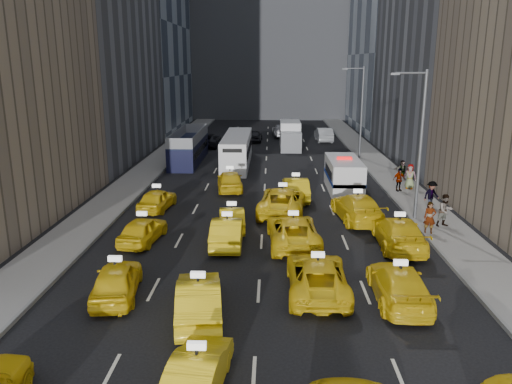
% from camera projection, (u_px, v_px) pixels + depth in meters
% --- Properties ---
extents(ground, '(160.00, 160.00, 0.00)m').
position_uv_depth(ground, '(257.00, 314.00, 19.24)').
color(ground, black).
rests_on(ground, ground).
extents(sidewalk_west, '(3.00, 90.00, 0.15)m').
position_uv_depth(sidewalk_west, '(146.00, 172.00, 43.71)').
color(sidewalk_west, gray).
rests_on(sidewalk_west, ground).
extents(sidewalk_east, '(3.00, 90.00, 0.15)m').
position_uv_depth(sidewalk_east, '(387.00, 173.00, 43.08)').
color(sidewalk_east, gray).
rests_on(sidewalk_east, ground).
extents(curb_west, '(0.15, 90.00, 0.18)m').
position_uv_depth(curb_west, '(162.00, 172.00, 43.66)').
color(curb_west, slate).
rests_on(curb_west, ground).
extents(curb_east, '(0.15, 90.00, 0.18)m').
position_uv_depth(curb_east, '(370.00, 173.00, 43.12)').
color(curb_east, slate).
rests_on(curb_east, ground).
extents(streetlight_near, '(2.15, 0.22, 9.00)m').
position_uv_depth(streetlight_near, '(419.00, 141.00, 29.33)').
color(streetlight_near, '#595B60').
rests_on(streetlight_near, ground).
extents(streetlight_far, '(2.15, 0.22, 9.00)m').
position_uv_depth(streetlight_far, '(361.00, 109.00, 48.67)').
color(streetlight_far, '#595B60').
rests_on(streetlight_far, ground).
extents(taxi_1, '(1.83, 4.17, 1.33)m').
position_uv_depth(taxi_1, '(198.00, 373.00, 14.48)').
color(taxi_1, yellow).
rests_on(taxi_1, ground).
extents(taxi_4, '(2.28, 4.48, 1.46)m').
position_uv_depth(taxi_4, '(117.00, 280.00, 20.47)').
color(taxi_4, yellow).
rests_on(taxi_4, ground).
extents(taxi_5, '(2.26, 4.85, 1.54)m').
position_uv_depth(taxi_5, '(199.00, 299.00, 18.76)').
color(taxi_5, yellow).
rests_on(taxi_5, ground).
extents(taxi_6, '(2.49, 5.32, 1.47)m').
position_uv_depth(taxi_6, '(317.00, 276.00, 20.86)').
color(taxi_6, yellow).
rests_on(taxi_6, ground).
extents(taxi_7, '(2.12, 5.03, 1.45)m').
position_uv_depth(taxi_7, '(399.00, 284.00, 20.10)').
color(taxi_7, yellow).
rests_on(taxi_7, ground).
extents(taxi_8, '(2.19, 4.26, 1.39)m').
position_uv_depth(taxi_8, '(143.00, 230.00, 26.71)').
color(taxi_8, yellow).
rests_on(taxi_8, ground).
extents(taxi_9, '(1.67, 4.58, 1.50)m').
position_uv_depth(taxi_9, '(227.00, 231.00, 26.30)').
color(taxi_9, yellow).
rests_on(taxi_9, ground).
extents(taxi_10, '(2.89, 5.67, 1.53)m').
position_uv_depth(taxi_10, '(293.00, 231.00, 26.33)').
color(taxi_10, yellow).
rests_on(taxi_10, ground).
extents(taxi_11, '(2.34, 5.48, 1.58)m').
position_uv_depth(taxi_11, '(399.00, 233.00, 25.99)').
color(taxi_11, yellow).
rests_on(taxi_11, ground).
extents(taxi_12, '(2.14, 4.27, 1.40)m').
position_uv_depth(taxi_12, '(157.00, 199.00, 32.60)').
color(taxi_12, yellow).
rests_on(taxi_12, ground).
extents(taxi_13, '(1.81, 4.14, 1.33)m').
position_uv_depth(taxi_13, '(232.00, 218.00, 28.81)').
color(taxi_13, yellow).
rests_on(taxi_13, ground).
extents(taxi_14, '(3.46, 6.32, 1.68)m').
position_uv_depth(taxi_14, '(283.00, 201.00, 31.79)').
color(taxi_14, yellow).
rests_on(taxi_14, ground).
extents(taxi_15, '(2.90, 5.84, 1.63)m').
position_uv_depth(taxi_15, '(357.00, 207.00, 30.40)').
color(taxi_15, yellow).
rests_on(taxi_15, ground).
extents(taxi_16, '(2.37, 4.73, 1.55)m').
position_uv_depth(taxi_16, '(230.00, 180.00, 37.49)').
color(taxi_16, yellow).
rests_on(taxi_16, ground).
extents(taxi_17, '(1.83, 4.83, 1.57)m').
position_uv_depth(taxi_17, '(296.00, 188.00, 35.08)').
color(taxi_17, yellow).
rests_on(taxi_17, ground).
extents(nypd_van, '(2.79, 6.16, 2.57)m').
position_uv_depth(nypd_van, '(344.00, 175.00, 37.37)').
color(nypd_van, silver).
rests_on(nypd_van, ground).
extents(double_decker, '(2.49, 10.44, 3.03)m').
position_uv_depth(double_decker, '(189.00, 147.00, 48.05)').
color(double_decker, black).
rests_on(double_decker, ground).
extents(city_bus, '(2.36, 11.06, 2.86)m').
position_uv_depth(city_bus, '(237.00, 150.00, 46.50)').
color(city_bus, white).
rests_on(city_bus, ground).
extents(box_truck, '(2.84, 6.63, 2.95)m').
position_uv_depth(box_truck, '(290.00, 136.00, 55.58)').
color(box_truck, white).
rests_on(box_truck, ground).
extents(misc_car_0, '(1.79, 4.44, 1.43)m').
position_uv_depth(misc_car_0, '(341.00, 160.00, 45.45)').
color(misc_car_0, '#9B9EA2').
rests_on(misc_car_0, ground).
extents(misc_car_1, '(2.57, 5.39, 1.48)m').
position_uv_depth(misc_car_1, '(209.00, 140.00, 56.93)').
color(misc_car_1, black).
rests_on(misc_car_1, ground).
extents(misc_car_2, '(2.49, 5.56, 1.58)m').
position_uv_depth(misc_car_2, '(281.00, 130.00, 64.70)').
color(misc_car_2, gray).
rests_on(misc_car_2, ground).
extents(misc_car_3, '(1.84, 4.24, 1.43)m').
position_uv_depth(misc_car_3, '(255.00, 136.00, 60.47)').
color(misc_car_3, black).
rests_on(misc_car_3, ground).
extents(misc_car_4, '(1.95, 5.15, 1.68)m').
position_uv_depth(misc_car_4, '(324.00, 134.00, 60.74)').
color(misc_car_4, '#9CA0A3').
rests_on(misc_car_4, ground).
extents(pedestrian_0, '(0.71, 0.52, 1.81)m').
position_uv_depth(pedestrian_0, '(430.00, 218.00, 27.59)').
color(pedestrian_0, gray).
rests_on(pedestrian_0, sidewalk_east).
extents(pedestrian_1, '(1.05, 0.78, 1.92)m').
position_uv_depth(pedestrian_1, '(445.00, 210.00, 28.76)').
color(pedestrian_1, gray).
rests_on(pedestrian_1, sidewalk_east).
extents(pedestrian_2, '(1.25, 0.91, 1.79)m').
position_uv_depth(pedestrian_2, '(431.00, 195.00, 32.40)').
color(pedestrian_2, gray).
rests_on(pedestrian_2, sidewalk_east).
extents(pedestrian_3, '(1.10, 0.77, 1.72)m').
position_uv_depth(pedestrian_3, '(399.00, 180.00, 36.72)').
color(pedestrian_3, gray).
rests_on(pedestrian_3, sidewalk_east).
extents(pedestrian_4, '(1.03, 0.80, 1.87)m').
position_uv_depth(pedestrian_4, '(410.00, 176.00, 37.42)').
color(pedestrian_4, gray).
rests_on(pedestrian_4, sidewalk_east).
extents(pedestrian_5, '(1.42, 0.42, 1.53)m').
position_uv_depth(pedestrian_5, '(402.00, 170.00, 40.58)').
color(pedestrian_5, gray).
rests_on(pedestrian_5, sidewalk_east).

